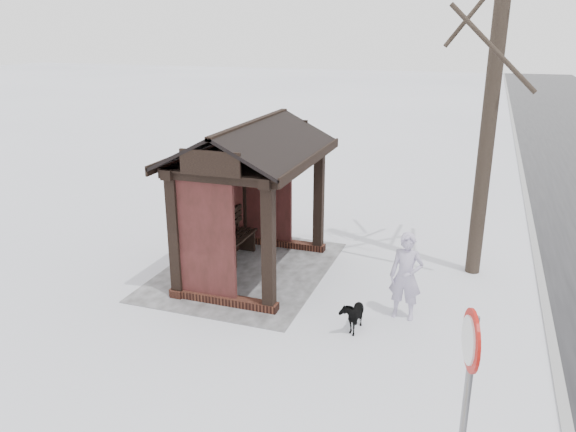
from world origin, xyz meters
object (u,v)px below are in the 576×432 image
object	(u,v)px
road_sign	(468,374)
dog	(352,314)
pedestrian	(406,276)
bus_shelter	(245,168)

from	to	relation	value
road_sign	dog	bearing A→B (deg)	-165.73
pedestrian	dog	distance (m)	1.12
pedestrian	road_sign	distance (m)	4.27
pedestrian	dog	world-z (taller)	pedestrian
bus_shelter	road_sign	world-z (taller)	bus_shelter
dog	road_sign	world-z (taller)	road_sign
pedestrian	road_sign	size ratio (longest dim) A/B	0.66
pedestrian	bus_shelter	bearing A→B (deg)	167.59
bus_shelter	pedestrian	xyz separation A→B (m)	(0.91, 3.31, -1.40)
pedestrian	road_sign	world-z (taller)	road_sign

